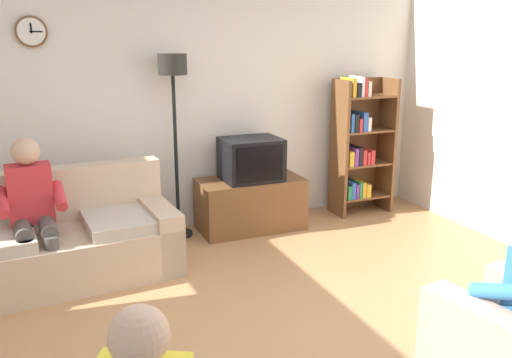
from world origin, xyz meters
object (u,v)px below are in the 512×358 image
at_px(couch, 61,243).
at_px(bookshelf, 359,145).
at_px(floor_lamp, 174,96).
at_px(person_on_couch, 32,206).
at_px(tv_stand, 250,204).
at_px(tv, 251,159).

distance_m(couch, bookshelf, 3.40).
height_order(floor_lamp, person_on_couch, floor_lamp).
distance_m(tv_stand, bookshelf, 1.47).
distance_m(tv, bookshelf, 1.38).
height_order(tv_stand, tv, tv).
bearing_deg(bookshelf, person_on_couch, -168.88).
relative_size(tv, bookshelf, 0.38).
relative_size(couch, bookshelf, 1.23).
height_order(tv_stand, floor_lamp, floor_lamp).
bearing_deg(tv_stand, tv, -90.00).
xyz_separation_m(tv_stand, person_on_couch, (-2.13, -0.62, 0.42)).
height_order(couch, bookshelf, bookshelf).
xyz_separation_m(couch, floor_lamp, (1.17, 0.61, 1.14)).
height_order(tv, bookshelf, bookshelf).
height_order(tv, person_on_couch, person_on_couch).
distance_m(tv_stand, tv, 0.50).
bearing_deg(tv, floor_lamp, 170.83).
height_order(couch, floor_lamp, floor_lamp).
bearing_deg(couch, bookshelf, 9.90).
xyz_separation_m(couch, bookshelf, (3.31, 0.58, 0.49)).
bearing_deg(tv_stand, person_on_couch, -163.73).
relative_size(tv, floor_lamp, 0.32).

